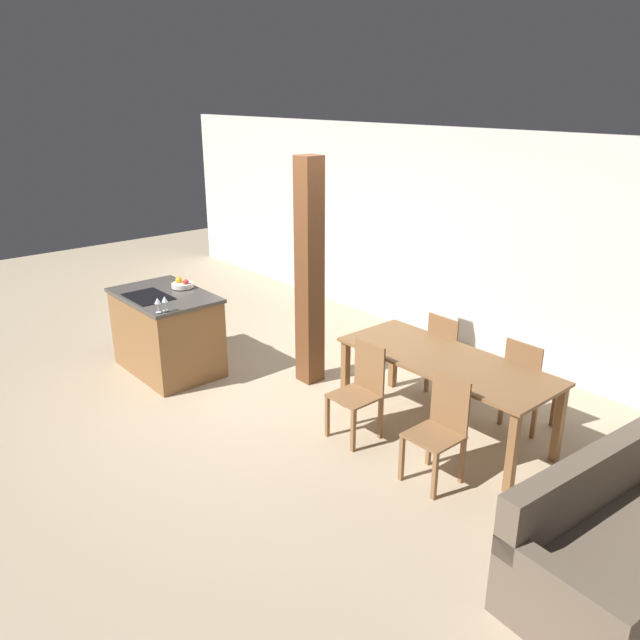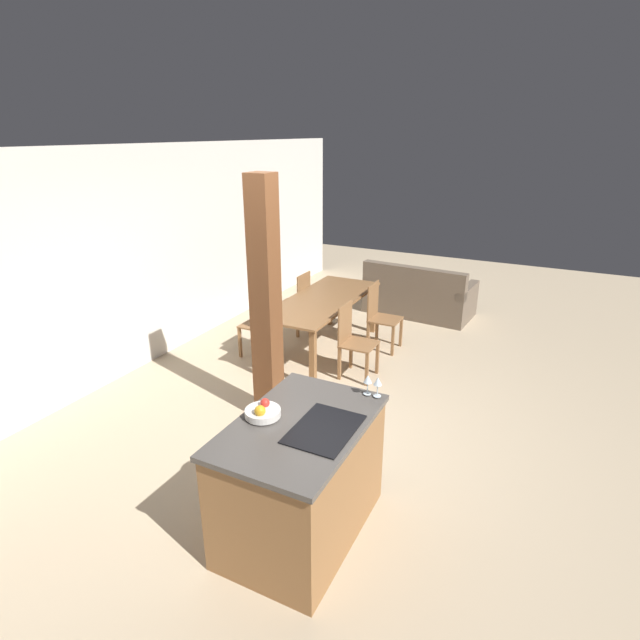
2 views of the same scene
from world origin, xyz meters
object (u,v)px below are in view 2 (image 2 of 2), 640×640
dining_chair_near_right (380,315)px  dining_chair_far_right (297,302)px  dining_chair_near_left (353,340)px  dining_table (322,306)px  kitchen_island (301,478)px  dining_chair_far_left (263,322)px  wine_glass_near (378,382)px  timber_post (266,304)px  couch (418,297)px  wine_glass_middle (368,380)px  fruit_bowl (263,412)px

dining_chair_near_right → dining_chair_far_right: size_ratio=1.00×
dining_chair_near_left → dining_table: bearing=54.0°
kitchen_island → dining_chair_far_left: (2.53, 1.95, 0.00)m
wine_glass_near → timber_post: (0.72, 1.44, 0.18)m
dining_chair_near_left → dining_chair_near_right: size_ratio=1.00×
kitchen_island → dining_chair_near_right: bearing=10.7°
dining_chair_far_right → timber_post: timber_post is taller
kitchen_island → couch: bearing=6.3°
kitchen_island → timber_post: timber_post is taller
dining_chair_near_left → couch: (2.53, -0.10, -0.19)m
dining_table → dining_chair_far_left: (-0.47, 0.65, -0.19)m
kitchen_island → dining_chair_far_left: kitchen_island is taller
couch → dining_chair_near_right: bearing=91.3°
dining_chair_far_right → couch: (1.58, -1.39, -0.19)m
kitchen_island → wine_glass_near: size_ratio=8.05×
kitchen_island → wine_glass_middle: size_ratio=8.05×
wine_glass_near → dining_chair_far_right: wine_glass_near is taller
kitchen_island → couch: size_ratio=0.74×
dining_chair_far_left → couch: dining_chair_far_left is taller
dining_chair_far_right → couch: size_ratio=0.53×
dining_chair_far_right → timber_post: bearing=21.7°
timber_post → dining_chair_near_left: bearing=-18.9°
fruit_bowl → dining_chair_far_left: size_ratio=0.28×
fruit_bowl → dining_chair_near_right: (3.53, 0.39, -0.51)m
dining_chair_near_right → dining_table: bearing=126.0°
wine_glass_near → dining_table: size_ratio=0.08×
wine_glass_middle → couch: (4.49, 0.84, -0.78)m
dining_chair_near_right → couch: dining_chair_near_right is taller
wine_glass_middle → couch: size_ratio=0.09×
fruit_bowl → wine_glass_middle: wine_glass_middle is taller
kitchen_island → dining_chair_near_left: (2.53, 0.66, 0.00)m
fruit_bowl → dining_chair_near_right: 3.59m
dining_table → dining_chair_near_left: bearing=-126.0°
kitchen_island → fruit_bowl: bearing=101.1°
kitchen_island → dining_chair_far_left: 3.20m
fruit_bowl → dining_chair_far_right: size_ratio=0.28×
wine_glass_middle → dining_chair_far_right: size_ratio=0.17×
dining_table → timber_post: timber_post is taller
dining_chair_far_left → timber_post: size_ratio=0.37×
timber_post → couch: bearing=-7.9°
dining_table → dining_chair_near_right: (0.47, -0.65, -0.19)m
dining_table → dining_chair_near_right: bearing=-54.0°
kitchen_island → couch: kitchen_island is taller
wine_glass_middle → timber_post: (0.72, 1.36, 0.18)m
dining_chair_near_right → dining_chair_far_left: 1.60m
kitchen_island → dining_table: kitchen_island is taller
dining_chair_far_left → dining_chair_near_left: bearing=90.0°
fruit_bowl → dining_chair_far_left: bearing=33.0°
timber_post → dining_table: bearing=7.4°
wine_glass_middle → dining_table: (2.43, 1.58, -0.40)m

